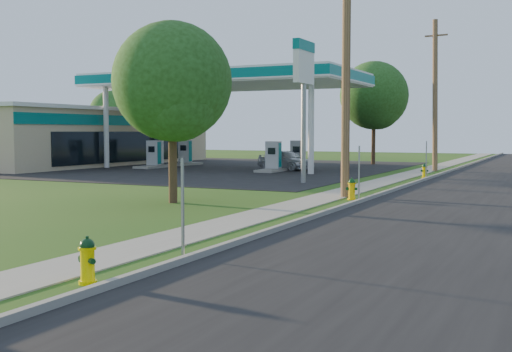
{
  "coord_description": "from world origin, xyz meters",
  "views": [
    {
      "loc": [
        7.0,
        -6.39,
        2.52
      ],
      "look_at": [
        0.0,
        8.0,
        1.4
      ],
      "focal_mm": 45.0,
      "sensor_mm": 36.0,
      "label": 1
    }
  ],
  "objects_px": {
    "utility_pole_far": "(435,95)",
    "fuel_pump_se": "(298,158)",
    "price_pylon": "(304,70)",
    "fuel_pump_nw": "(154,158)",
    "hydrant_far": "(425,171)",
    "utility_pole_mid": "(346,67)",
    "fuel_pump_ne": "(273,160)",
    "hydrant_mid": "(352,189)",
    "car_silver": "(285,160)",
    "tree_lot": "(375,98)",
    "tree_back": "(112,115)",
    "hydrant_near": "(87,261)",
    "tree_verge": "(173,86)",
    "fuel_pump_sw": "(185,156)"
  },
  "relations": [
    {
      "from": "fuel_pump_sw",
      "to": "fuel_pump_se",
      "type": "bearing_deg",
      "value": 0.0
    },
    {
      "from": "utility_pole_far",
      "to": "fuel_pump_ne",
      "type": "distance_m",
      "value": 10.99
    },
    {
      "from": "fuel_pump_sw",
      "to": "fuel_pump_se",
      "type": "height_order",
      "value": "same"
    },
    {
      "from": "utility_pole_far",
      "to": "fuel_pump_se",
      "type": "xyz_separation_m",
      "value": [
        -8.9,
        -1.0,
        -4.08
      ]
    },
    {
      "from": "utility_pole_mid",
      "to": "utility_pole_far",
      "type": "xyz_separation_m",
      "value": [
        0.0,
        18.0,
        -0.15
      ]
    },
    {
      "from": "hydrant_near",
      "to": "fuel_pump_ne",
      "type": "bearing_deg",
      "value": 108.49
    },
    {
      "from": "fuel_pump_nw",
      "to": "car_silver",
      "type": "height_order",
      "value": "fuel_pump_nw"
    },
    {
      "from": "car_silver",
      "to": "fuel_pump_nw",
      "type": "bearing_deg",
      "value": 121.79
    },
    {
      "from": "hydrant_far",
      "to": "fuel_pump_nw",
      "type": "bearing_deg",
      "value": 175.36
    },
    {
      "from": "tree_lot",
      "to": "tree_back",
      "type": "relative_size",
      "value": 1.24
    },
    {
      "from": "fuel_pump_nw",
      "to": "tree_verge",
      "type": "relative_size",
      "value": 0.5
    },
    {
      "from": "fuel_pump_nw",
      "to": "price_pylon",
      "type": "xyz_separation_m",
      "value": [
        14.0,
        -7.5,
        4.71
      ]
    },
    {
      "from": "utility_pole_far",
      "to": "tree_back",
      "type": "xyz_separation_m",
      "value": [
        -30.59,
        6.54,
        -0.74
      ]
    },
    {
      "from": "utility_pole_mid",
      "to": "car_silver",
      "type": "height_order",
      "value": "utility_pole_mid"
    },
    {
      "from": "car_silver",
      "to": "tree_back",
      "type": "bearing_deg",
      "value": 86.44
    },
    {
      "from": "hydrant_mid",
      "to": "car_silver",
      "type": "relative_size",
      "value": 0.21
    },
    {
      "from": "hydrant_mid",
      "to": "fuel_pump_sw",
      "type": "bearing_deg",
      "value": 136.0
    },
    {
      "from": "tree_lot",
      "to": "hydrant_near",
      "type": "distance_m",
      "value": 40.15
    },
    {
      "from": "price_pylon",
      "to": "hydrant_far",
      "type": "height_order",
      "value": "price_pylon"
    },
    {
      "from": "utility_pole_mid",
      "to": "utility_pole_far",
      "type": "relative_size",
      "value": 1.03
    },
    {
      "from": "tree_verge",
      "to": "fuel_pump_se",
      "type": "bearing_deg",
      "value": 100.86
    },
    {
      "from": "tree_back",
      "to": "car_silver",
      "type": "bearing_deg",
      "value": -24.15
    },
    {
      "from": "fuel_pump_ne",
      "to": "fuel_pump_sw",
      "type": "bearing_deg",
      "value": 156.04
    },
    {
      "from": "utility_pole_mid",
      "to": "hydrant_mid",
      "type": "height_order",
      "value": "utility_pole_mid"
    },
    {
      "from": "utility_pole_mid",
      "to": "price_pylon",
      "type": "relative_size",
      "value": 1.43
    },
    {
      "from": "tree_verge",
      "to": "tree_lot",
      "type": "xyz_separation_m",
      "value": [
        -0.79,
        28.69,
        0.94
      ]
    },
    {
      "from": "tree_lot",
      "to": "fuel_pump_ne",
      "type": "bearing_deg",
      "value": -106.62
    },
    {
      "from": "fuel_pump_sw",
      "to": "tree_verge",
      "type": "bearing_deg",
      "value": -58.62
    },
    {
      "from": "price_pylon",
      "to": "fuel_pump_nw",
      "type": "bearing_deg",
      "value": 151.82
    },
    {
      "from": "fuel_pump_sw",
      "to": "price_pylon",
      "type": "xyz_separation_m",
      "value": [
        14.0,
        -11.5,
        4.71
      ]
    },
    {
      "from": "fuel_pump_nw",
      "to": "tree_back",
      "type": "bearing_deg",
      "value": 137.71
    },
    {
      "from": "utility_pole_mid",
      "to": "utility_pole_far",
      "type": "bearing_deg",
      "value": 90.0
    },
    {
      "from": "utility_pole_far",
      "to": "fuel_pump_nw",
      "type": "relative_size",
      "value": 2.97
    },
    {
      "from": "tree_back",
      "to": "utility_pole_far",
      "type": "bearing_deg",
      "value": -12.06
    },
    {
      "from": "tree_back",
      "to": "hydrant_far",
      "type": "distance_m",
      "value": 34.11
    },
    {
      "from": "hydrant_mid",
      "to": "car_silver",
      "type": "bearing_deg",
      "value": 121.03
    },
    {
      "from": "fuel_pump_ne",
      "to": "utility_pole_far",
      "type": "bearing_deg",
      "value": 29.33
    },
    {
      "from": "hydrant_far",
      "to": "car_silver",
      "type": "bearing_deg",
      "value": 160.96
    },
    {
      "from": "utility_pole_mid",
      "to": "tree_back",
      "type": "distance_m",
      "value": 39.22
    },
    {
      "from": "fuel_pump_se",
      "to": "hydrant_far",
      "type": "xyz_separation_m",
      "value": [
        9.62,
        -5.51,
        -0.33
      ]
    },
    {
      "from": "fuel_pump_nw",
      "to": "fuel_pump_ne",
      "type": "distance_m",
      "value": 9.0
    },
    {
      "from": "tree_back",
      "to": "tree_lot",
      "type": "bearing_deg",
      "value": -0.84
    },
    {
      "from": "utility_pole_mid",
      "to": "hydrant_far",
      "type": "distance_m",
      "value": 12.38
    },
    {
      "from": "hydrant_mid",
      "to": "car_silver",
      "type": "distance_m",
      "value": 18.18
    },
    {
      "from": "tree_lot",
      "to": "hydrant_near",
      "type": "relative_size",
      "value": 9.76
    },
    {
      "from": "price_pylon",
      "to": "tree_lot",
      "type": "relative_size",
      "value": 0.88
    },
    {
      "from": "hydrant_mid",
      "to": "hydrant_near",
      "type": "bearing_deg",
      "value": -89.89
    },
    {
      "from": "hydrant_near",
      "to": "tree_verge",
      "type": "bearing_deg",
      "value": 116.38
    },
    {
      "from": "tree_verge",
      "to": "car_silver",
      "type": "bearing_deg",
      "value": 101.93
    },
    {
      "from": "fuel_pump_ne",
      "to": "hydrant_far",
      "type": "xyz_separation_m",
      "value": [
        9.62,
        -1.51,
        -0.33
      ]
    }
  ]
}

